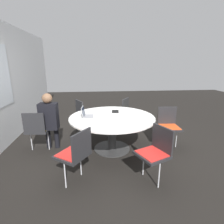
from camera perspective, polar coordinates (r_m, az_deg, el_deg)
name	(u,v)px	position (r m, az deg, el deg)	size (l,w,h in m)	color
ground_plane	(112,149)	(3.90, 0.00, -11.87)	(16.00, 16.00, 0.00)	black
conference_table	(112,123)	(3.67, 0.00, -3.66)	(1.77, 1.77, 0.73)	#333333
chair_0	(37,128)	(3.89, -23.29, -4.74)	(0.45, 0.47, 0.88)	#262628
chair_1	(76,152)	(2.73, -11.82, -12.54)	(0.60, 0.60, 0.88)	#262628
chair_2	(155,149)	(2.81, 14.00, -11.77)	(0.57, 0.56, 0.88)	#262628
chair_3	(168,124)	(4.01, 17.93, -3.63)	(0.44, 0.46, 0.88)	#262628
chair_4	(130,111)	(4.80, 5.83, 0.22)	(0.60, 0.59, 0.88)	#262628
chair_5	(84,113)	(4.69, -9.10, -0.26)	(0.59, 0.58, 0.88)	#262628
person_0	(49,118)	(3.83, -19.82, -1.71)	(0.28, 0.37, 1.23)	black
laptop	(86,114)	(3.63, -8.46, -0.75)	(0.30, 0.25, 0.21)	#99999E
spiral_notebook	(115,111)	(3.97, 1.08, 0.18)	(0.23, 0.17, 0.02)	black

